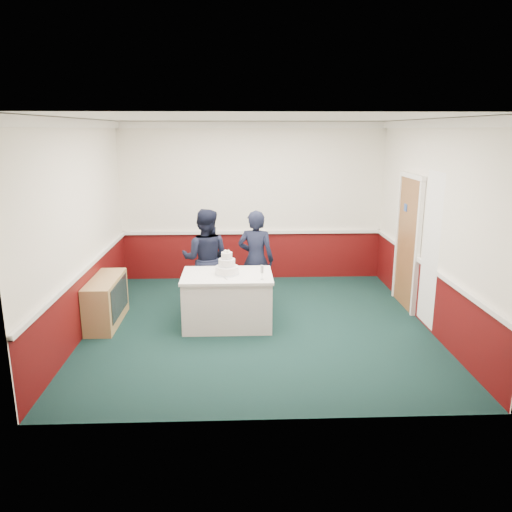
{
  "coord_description": "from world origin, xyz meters",
  "views": [
    {
      "loc": [
        -0.31,
        -6.97,
        2.85
      ],
      "look_at": [
        -0.04,
        -0.1,
        1.1
      ],
      "focal_mm": 35.0,
      "sensor_mm": 36.0,
      "label": 1
    }
  ],
  "objects_px": {
    "cake_table": "(227,299)",
    "cake_knife": "(225,278)",
    "person_man": "(206,259)",
    "champagne_flute": "(262,270)",
    "sideboard": "(106,301)",
    "person_woman": "(256,260)",
    "wedding_cake": "(227,267)"
  },
  "relations": [
    {
      "from": "champagne_flute",
      "to": "person_woman",
      "type": "bearing_deg",
      "value": 92.62
    },
    {
      "from": "person_man",
      "to": "champagne_flute",
      "type": "bearing_deg",
      "value": 137.17
    },
    {
      "from": "person_man",
      "to": "person_woman",
      "type": "relative_size",
      "value": 1.01
    },
    {
      "from": "cake_table",
      "to": "person_man",
      "type": "height_order",
      "value": "person_man"
    },
    {
      "from": "cake_table",
      "to": "cake_knife",
      "type": "distance_m",
      "value": 0.44
    },
    {
      "from": "sideboard",
      "to": "person_woman",
      "type": "distance_m",
      "value": 2.4
    },
    {
      "from": "person_woman",
      "to": "cake_knife",
      "type": "bearing_deg",
      "value": 76.66
    },
    {
      "from": "cake_knife",
      "to": "person_woman",
      "type": "xyz_separation_m",
      "value": [
        0.48,
        0.95,
        0.02
      ]
    },
    {
      "from": "sideboard",
      "to": "person_man",
      "type": "xyz_separation_m",
      "value": [
        1.46,
        0.66,
        0.47
      ]
    },
    {
      "from": "person_woman",
      "to": "cake_table",
      "type": "bearing_deg",
      "value": 72.45
    },
    {
      "from": "cake_table",
      "to": "champagne_flute",
      "type": "distance_m",
      "value": 0.78
    },
    {
      "from": "person_man",
      "to": "cake_table",
      "type": "bearing_deg",
      "value": 122.87
    },
    {
      "from": "cake_table",
      "to": "wedding_cake",
      "type": "bearing_deg",
      "value": 90.0
    },
    {
      "from": "champagne_flute",
      "to": "person_man",
      "type": "distance_m",
      "value": 1.38
    },
    {
      "from": "cake_table",
      "to": "champagne_flute",
      "type": "relative_size",
      "value": 6.44
    },
    {
      "from": "sideboard",
      "to": "cake_knife",
      "type": "distance_m",
      "value": 1.88
    },
    {
      "from": "champagne_flute",
      "to": "cake_table",
      "type": "bearing_deg",
      "value": 150.75
    },
    {
      "from": "cake_knife",
      "to": "person_woman",
      "type": "distance_m",
      "value": 1.06
    },
    {
      "from": "cake_table",
      "to": "champagne_flute",
      "type": "bearing_deg",
      "value": -29.25
    },
    {
      "from": "cake_knife",
      "to": "person_man",
      "type": "xyz_separation_m",
      "value": [
        -0.33,
        1.0,
        0.02
      ]
    },
    {
      "from": "wedding_cake",
      "to": "person_woman",
      "type": "distance_m",
      "value": 0.88
    },
    {
      "from": "champagne_flute",
      "to": "person_man",
      "type": "relative_size",
      "value": 0.13
    },
    {
      "from": "wedding_cake",
      "to": "person_woman",
      "type": "relative_size",
      "value": 0.23
    },
    {
      "from": "sideboard",
      "to": "person_man",
      "type": "relative_size",
      "value": 0.73
    },
    {
      "from": "wedding_cake",
      "to": "champagne_flute",
      "type": "height_order",
      "value": "wedding_cake"
    },
    {
      "from": "cake_table",
      "to": "sideboard",
      "type": "bearing_deg",
      "value": 175.6
    },
    {
      "from": "wedding_cake",
      "to": "champagne_flute",
      "type": "bearing_deg",
      "value": -29.25
    },
    {
      "from": "sideboard",
      "to": "cake_table",
      "type": "xyz_separation_m",
      "value": [
        1.82,
        -0.14,
        0.05
      ]
    },
    {
      "from": "person_man",
      "to": "person_woman",
      "type": "bearing_deg",
      "value": -175.05
    },
    {
      "from": "cake_knife",
      "to": "person_woman",
      "type": "height_order",
      "value": "person_woman"
    },
    {
      "from": "sideboard",
      "to": "champagne_flute",
      "type": "height_order",
      "value": "champagne_flute"
    },
    {
      "from": "wedding_cake",
      "to": "person_woman",
      "type": "xyz_separation_m",
      "value": [
        0.45,
        0.75,
        -0.09
      ]
    }
  ]
}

